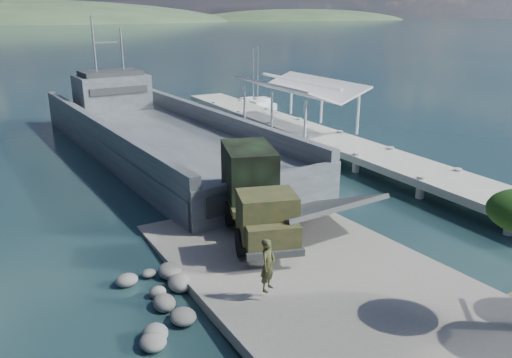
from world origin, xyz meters
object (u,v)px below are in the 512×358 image
military_truck (254,192)px  sailboat_far (258,104)px  sailboat_near (254,107)px  landing_craft (158,142)px  pier (305,124)px  soldier (268,274)px

military_truck → sailboat_far: size_ratio=1.18×
military_truck → sailboat_near: bearing=78.7°
sailboat_far → landing_craft: bearing=-141.4°
pier → soldier: (-15.81, -20.67, -0.06)m
military_truck → sailboat_far: sailboat_far is taller
landing_craft → sailboat_near: (15.57, 12.34, -0.55)m
pier → soldier: bearing=-127.4°
soldier → sailboat_near: sailboat_near is taller
landing_craft → sailboat_near: bearing=34.5°
pier → landing_craft: size_ratio=1.14×
military_truck → sailboat_near: 34.20m
soldier → landing_craft: bearing=48.3°
landing_craft → sailboat_near: 19.87m
landing_craft → sailboat_far: size_ratio=5.33×
pier → soldier: pier is taller
landing_craft → sailboat_far: 21.87m
military_truck → sailboat_near: sailboat_near is taller
landing_craft → pier: bearing=-17.3°
military_truck → landing_craft: bearing=104.7°
pier → military_truck: (-13.07, -14.67, 0.80)m
landing_craft → military_truck: 17.65m
landing_craft → soldier: bearing=-102.7°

